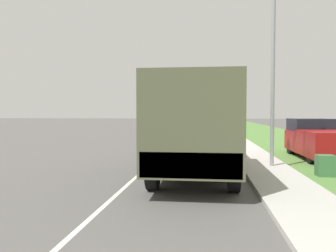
{
  "coord_description": "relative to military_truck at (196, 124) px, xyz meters",
  "views": [
    {
      "loc": [
        2.3,
        1.61,
        2.1
      ],
      "look_at": [
        0.77,
        14.52,
        1.59
      ],
      "focal_mm": 35.0,
      "sensor_mm": 36.0,
      "label": 1
    }
  ],
  "objects": [
    {
      "name": "ground_plane",
      "position": [
        -1.93,
        27.26,
        -1.73
      ],
      "size": [
        180.0,
        180.0,
        0.0
      ],
      "primitive_type": "plane",
      "color": "#565451"
    },
    {
      "name": "car_third_ahead",
      "position": [
        0.1,
        39.46,
        -0.97
      ],
      "size": [
        1.84,
        4.13,
        1.7
      ],
      "color": "navy",
      "rests_on": "ground"
    },
    {
      "name": "pickup_truck",
      "position": [
        5.54,
        4.7,
        -0.84
      ],
      "size": [
        2.03,
        5.02,
        1.81
      ],
      "color": "maroon",
      "rests_on": "grass_strip_right"
    },
    {
      "name": "lamp_post",
      "position": [
        2.64,
        1.52,
        3.23
      ],
      "size": [
        1.69,
        0.24,
        8.28
      ],
      "color": "gray",
      "rests_on": "sidewalk_right"
    },
    {
      "name": "military_truck",
      "position": [
        0.0,
        0.0,
        0.0
      ],
      "size": [
        2.48,
        7.91,
        3.13
      ],
      "color": "#606647",
      "rests_on": "ground"
    },
    {
      "name": "grass_strip_right",
      "position": [
        6.97,
        27.26,
        -1.72
      ],
      "size": [
        7.0,
        120.0,
        0.02
      ],
      "color": "#56843D",
      "rests_on": "ground"
    },
    {
      "name": "lane_centre_stripe",
      "position": [
        -1.93,
        27.26,
        -1.72
      ],
      "size": [
        0.12,
        120.0,
        0.0
      ],
      "color": "silver",
      "rests_on": "ground"
    },
    {
      "name": "car_second_ahead",
      "position": [
        -0.1,
        25.68,
        -1.04
      ],
      "size": [
        1.73,
        4.36,
        1.51
      ],
      "color": "maroon",
      "rests_on": "ground"
    },
    {
      "name": "car_fourth_ahead",
      "position": [
        -3.41,
        51.58,
        -0.97
      ],
      "size": [
        1.83,
        4.05,
        1.71
      ],
      "color": "silver",
      "rests_on": "ground"
    },
    {
      "name": "car_farthest_ahead",
      "position": [
        -0.33,
        64.96,
        -0.99
      ],
      "size": [
        1.88,
        4.63,
        1.63
      ],
      "color": "#B7BABF",
      "rests_on": "ground"
    },
    {
      "name": "utility_box",
      "position": [
        4.27,
        0.15,
        -1.36
      ],
      "size": [
        0.55,
        0.45,
        0.7
      ],
      "color": "#3D7042",
      "rests_on": "grass_strip_right"
    },
    {
      "name": "sidewalk_right",
      "position": [
        2.57,
        27.26,
        -1.67
      ],
      "size": [
        1.8,
        120.0,
        0.12
      ],
      "color": "beige",
      "rests_on": "ground"
    },
    {
      "name": "car_nearest_ahead",
      "position": [
        -0.04,
        14.42,
        -1.06
      ],
      "size": [
        1.74,
        4.3,
        1.48
      ],
      "color": "#B7BABF",
      "rests_on": "ground"
    }
  ]
}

